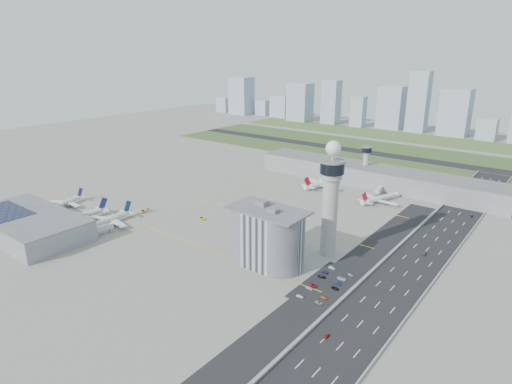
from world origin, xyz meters
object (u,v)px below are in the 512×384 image
Objects in this scene: tug_2 at (148,210)px; car_lot_4 at (325,272)px; tug_5 at (368,197)px; car_lot_5 at (332,268)px; jet_bridge_far_0 at (326,178)px; car_lot_9 at (337,283)px; admin_building at (267,237)px; car_lot_10 at (342,279)px; car_hw_2 at (471,216)px; car_lot_7 at (324,298)px; car_hw_1 at (424,254)px; jet_bridge_near_1 at (65,222)px; car_hw_0 at (326,336)px; car_lot_3 at (322,277)px; jet_bridge_near_2 at (91,233)px; tug_3 at (201,219)px; tug_4 at (331,194)px; airplane_near_b at (78,213)px; airplane_far_b at (381,195)px; secondary_tower at (366,162)px; control_tower at (331,195)px; tug_1 at (143,211)px; car_lot_6 at (319,303)px; car_lot_1 at (309,288)px; airplane_near_a at (64,200)px; car_hw_4 at (470,190)px; jet_bridge_near_0 at (43,211)px; jet_bridge_far_1 at (381,189)px; car_lot_8 at (335,288)px; car_lot_11 at (351,275)px; airplane_far_a at (324,180)px; airplane_near_c at (107,217)px; tug_0 at (84,218)px; car_lot_2 at (313,285)px; car_lot_0 at (300,296)px.

tug_2 reaches higher than car_lot_4.
car_lot_5 is at bearing -72.98° from tug_5.
car_lot_9 is at bearing 20.89° from jet_bridge_far_0.
admin_building is 43.43m from car_lot_10.
admin_building reaches higher than car_hw_2.
car_lot_7 is 77.33m from car_hw_1.
car_hw_0 is at bearing -79.24° from jet_bridge_near_1.
jet_bridge_near_1 reaches higher than car_lot_3.
jet_bridge_near_2 is at bearing 113.70° from car_lot_5.
tug_4 is (44.13, 100.60, -0.21)m from tug_3.
airplane_near_b is 216.11m from airplane_far_b.
tug_5 is 97.08m from car_hw_1.
tug_4 is 122.29m from car_lot_5.
control_tower is at bearing -73.52° from secondary_tower.
tug_1 is 158.53m from car_lot_6.
admin_building is 45.71m from car_lot_7.
admin_building reaches higher than car_lot_9.
car_lot_7 is (11.32, -21.29, -0.06)m from car_lot_4.
car_lot_10 reaches higher than car_lot_1.
airplane_near_a reaches higher than car_hw_4.
secondary_tower is at bearing 15.58° from car_lot_10.
tug_2 is at bearing 71.68° from car_lot_6.
tug_3 is (43.00, 15.32, 0.04)m from tug_1.
jet_bridge_near_0 reaches higher than car_hw_0.
jet_bridge_far_1 reaches higher than car_hw_0.
car_lot_3 is at bearing 81.15° from car_lot_9.
car_lot_8 is at bearing -69.80° from jet_bridge_near_0.
airplane_far_b reaches higher than car_lot_5.
car_lot_11 is at bearing -35.07° from control_tower.
tug_2 is (-71.55, -127.03, -5.14)m from airplane_far_a.
airplane_near_c is 1.05× the size of airplane_far_b.
airplane_far_b is 63.39m from jet_bridge_far_0.
car_lot_4 is 28.85m from car_lot_6.
control_tower reaches higher than car_lot_10.
jet_bridge_far_1 is (105.00, 193.00, 0.00)m from jet_bridge_near_2.
jet_bridge_near_1 is 273.32m from car_hw_2.
car_lot_8 reaches higher than car_hw_2.
car_lot_3 is at bearing 123.02° from car_hw_0.
jet_bridge_near_1 is at bearing -156.00° from control_tower.
control_tower reaches higher than admin_building.
airplane_near_c is 13.05× the size of tug_0.
car_hw_1 is (228.70, 100.76, -2.21)m from jet_bridge_near_0.
tug_0 is at bearing -35.81° from jet_bridge_far_0.
airplane_near_b reaches higher than jet_bridge_near_2.
car_lot_2 is 10.15m from car_lot_3.
jet_bridge_near_0 reaches higher than car_lot_3.
jet_bridge_near_0 is 198.26m from car_lot_0.
jet_bridge_near_1 is 3.92× the size of tug_3.
jet_bridge_near_2 is (60.00, 0.00, 0.00)m from jet_bridge_near_0.
car_lot_8 is (156.50, -8.87, -0.36)m from tug_1.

